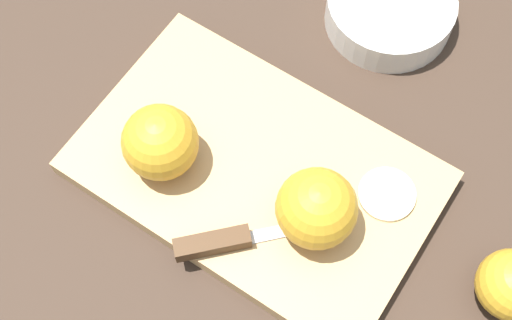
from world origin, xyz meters
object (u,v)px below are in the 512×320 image
at_px(apple_half_left, 160,143).
at_px(bowl, 388,7).
at_px(apple_whole, 512,285).
at_px(knife, 221,242).
at_px(apple_half_right, 317,209).

xyz_separation_m(apple_half_left, bowl, (0.08, 0.30, -0.04)).
height_order(apple_half_left, apple_whole, apple_half_left).
xyz_separation_m(apple_half_left, knife, (0.11, -0.04, -0.03)).
distance_m(apple_half_right, bowl, 0.28).
relative_size(apple_whole, bowl, 0.55).
relative_size(apple_half_left, apple_whole, 0.95).
bearing_deg(knife, apple_whole, -21.23).
bearing_deg(bowl, knife, -85.51).
bearing_deg(apple_whole, bowl, 142.82).
xyz_separation_m(apple_half_right, apple_whole, (0.19, 0.06, -0.03)).
relative_size(apple_half_left, apple_half_right, 0.97).
bearing_deg(bowl, apple_whole, -37.18).
xyz_separation_m(apple_half_right, knife, (-0.06, -0.07, -0.03)).
bearing_deg(bowl, apple_half_left, -104.41).
relative_size(apple_half_right, bowl, 0.54).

